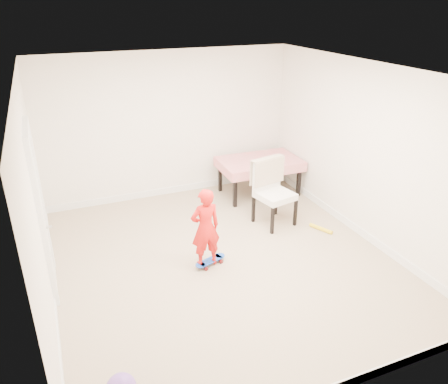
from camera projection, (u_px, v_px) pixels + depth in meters
name	position (u px, v px, depth m)	size (l,w,h in m)	color
ground	(223.00, 260.00, 6.16)	(5.00, 5.00, 0.00)	tan
ceiling	(223.00, 73.00, 5.10)	(4.50, 5.00, 0.04)	white
wall_back	(169.00, 126.00, 7.71)	(4.50, 0.04, 2.60)	white
wall_front	(339.00, 280.00, 3.54)	(4.50, 0.04, 2.60)	white
wall_left	(38.00, 203.00, 4.84)	(0.04, 5.00, 2.60)	white
wall_right	(363.00, 153.00, 6.41)	(0.04, 5.00, 2.60)	white
door	(42.00, 214.00, 5.21)	(0.10, 0.94, 2.11)	white
baseboard_back	(173.00, 190.00, 8.23)	(4.50, 0.02, 0.12)	white
baseboard_left	(54.00, 294.00, 5.35)	(0.02, 5.00, 0.12)	white
baseboard_right	(353.00, 227.00, 6.92)	(0.02, 5.00, 0.12)	white
dining_table	(259.00, 177.00, 8.10)	(1.45, 0.92, 0.68)	red
dining_chair	(275.00, 194.00, 6.93)	(0.58, 0.66, 1.07)	beige
skateboard	(210.00, 262.00, 6.04)	(0.49, 0.18, 0.07)	blue
child	(205.00, 230.00, 5.79)	(0.41, 0.27, 1.12)	red
foam_toy	(321.00, 229.00, 6.92)	(0.06, 0.06, 0.40)	yellow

